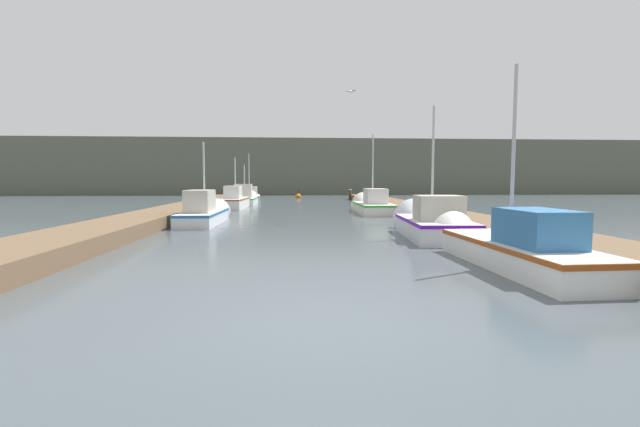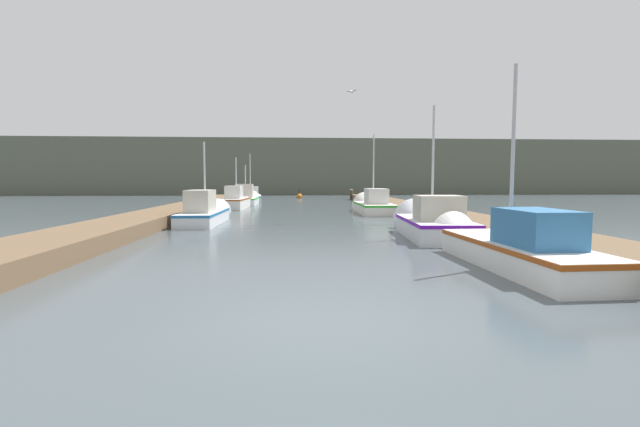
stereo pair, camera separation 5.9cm
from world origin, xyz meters
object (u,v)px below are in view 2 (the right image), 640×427
mooring_piling_0 (352,194)px  fishing_boat_2 (206,213)px  fishing_boat_5 (246,199)px  seagull_lead (352,92)px  fishing_boat_0 (503,245)px  mooring_piling_1 (351,195)px  fishing_boat_1 (429,223)px  fishing_boat_3 (372,205)px  channel_buoy (299,196)px  fishing_boat_4 (237,201)px  fishing_boat_6 (250,197)px

mooring_piling_0 → fishing_boat_2: bearing=-113.5°
fishing_boat_5 → seagull_lead: (6.32, -13.43, 5.55)m
seagull_lead → fishing_boat_2: bearing=-127.3°
fishing_boat_0 → fishing_boat_5: 25.51m
mooring_piling_0 → mooring_piling_1: size_ratio=0.97×
fishing_boat_2 → fishing_boat_5: fishing_boat_2 is taller
fishing_boat_1 → fishing_boat_3: size_ratio=0.91×
fishing_boat_0 → mooring_piling_1: size_ratio=6.07×
fishing_boat_2 → fishing_boat_3: size_ratio=0.96×
fishing_boat_3 → seagull_lead: seagull_lead is taller
channel_buoy → mooring_piling_1: bearing=-41.5°
fishing_boat_0 → fishing_boat_4: bearing=111.4°
fishing_boat_0 → fishing_boat_1: fishing_boat_0 is taller
fishing_boat_5 → mooring_piling_1: bearing=36.2°
fishing_boat_1 → fishing_boat_0: bearing=-84.2°
mooring_piling_0 → mooring_piling_1: (-0.25, -1.47, 0.01)m
fishing_boat_6 → seagull_lead: seagull_lead is taller
mooring_piling_1 → fishing_boat_6: bearing=-169.8°
fishing_boat_5 → mooring_piling_0: (9.39, 7.99, 0.05)m
mooring_piling_0 → fishing_boat_5: bearing=-139.6°
fishing_boat_2 → fishing_boat_6: (0.15, 19.13, -0.06)m
fishing_boat_3 → fishing_boat_4: (-8.36, 4.81, 0.05)m
fishing_boat_0 → fishing_boat_6: size_ratio=0.93×
mooring_piling_0 → channel_buoy: size_ratio=0.87×
fishing_boat_0 → mooring_piling_1: fishing_boat_0 is taller
fishing_boat_3 → seagull_lead: 7.37m
mooring_piling_0 → seagull_lead: (-3.07, -21.42, 5.50)m
mooring_piling_0 → mooring_piling_1: mooring_piling_1 is taller
channel_buoy → seagull_lead: size_ratio=2.32×
channel_buoy → seagull_lead: (1.99, -24.21, 5.81)m
fishing_boat_0 → mooring_piling_0: fishing_boat_0 is taller
mooring_piling_1 → channel_buoy: bearing=138.5°
mooring_piling_0 → channel_buoy: bearing=151.2°
fishing_boat_1 → fishing_boat_3: bearing=94.6°
fishing_boat_3 → seagull_lead: bearing=-111.6°
fishing_boat_6 → channel_buoy: fishing_boat_6 is taller
fishing_boat_5 → mooring_piling_1: 11.23m
fishing_boat_2 → fishing_boat_4: (0.10, 10.12, 0.02)m
fishing_boat_6 → mooring_piling_1: bearing=4.9°
fishing_boat_2 → fishing_boat_6: fishing_boat_6 is taller
fishing_boat_3 → mooring_piling_1: 15.51m
fishing_boat_0 → fishing_boat_2: 13.07m
fishing_boat_1 → fishing_boat_5: 20.85m
fishing_boat_2 → channel_buoy: 25.47m
fishing_boat_3 → channel_buoy: bearing=102.0°
fishing_boat_2 → fishing_boat_4: size_ratio=0.98×
fishing_boat_5 → fishing_boat_6: 4.86m
mooring_piling_1 → channel_buoy: 6.42m
fishing_boat_4 → fishing_boat_6: bearing=92.6°
fishing_boat_3 → fishing_boat_6: fishing_boat_3 is taller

